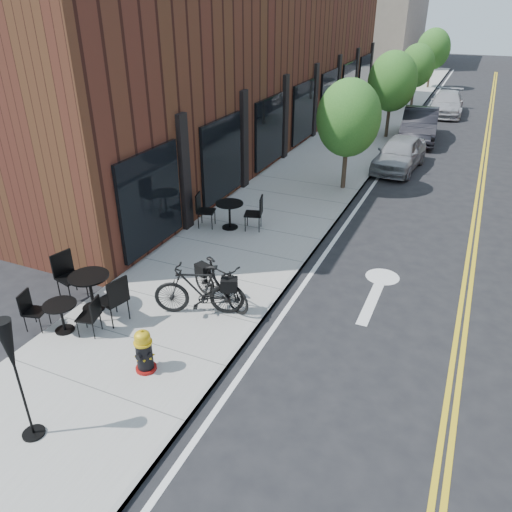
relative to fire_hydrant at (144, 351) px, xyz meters
The scene contains 18 objects.
ground 2.62m from the fire_hydrant, 58.78° to the left, with size 120.00×120.00×0.00m, color black.
sidewalk_near 12.22m from the fire_hydrant, 93.15° to the left, with size 4.00×70.00×0.12m, color #9E9B93.
building_near 17.25m from the fire_hydrant, 107.71° to the left, with size 5.00×28.00×7.00m, color #4E2319.
bg_building_left 50.83m from the fire_hydrant, 97.57° to the left, with size 8.00×14.00×10.00m, color #726656.
tree_near_a 11.40m from the fire_hydrant, 86.27° to the left, with size 2.20×2.20×3.81m.
tree_near_b 19.33m from the fire_hydrant, 87.83° to the left, with size 2.30×2.30×3.98m.
tree_near_c 27.27m from the fire_hydrant, 88.46° to the left, with size 2.10×2.10×3.67m.
tree_near_d 35.27m from the fire_hydrant, 88.81° to the left, with size 2.40×2.40×4.11m.
fire_hydrant is the anchor object (origin of this frame).
bicycle_left 2.06m from the fire_hydrant, 90.10° to the left, with size 0.56×1.98×1.19m, color black.
bicycle_right 2.56m from the fire_hydrant, 84.45° to the left, with size 0.51×1.79×1.08m, color black.
bistro_set_a 2.59m from the fire_hydrant, 151.44° to the left, with size 2.08×1.06×1.09m.
bistro_set_b 2.29m from the fire_hydrant, behind, with size 1.62×0.83×0.85m.
bistro_set_c 6.53m from the fire_hydrant, 102.74° to the left, with size 1.97×1.02×1.04m.
patio_umbrella 2.45m from the fire_hydrant, 109.83° to the right, with size 0.36×0.36×2.20m.
parked_car_a 14.71m from the fire_hydrant, 81.68° to the left, with size 1.56×3.87×1.32m, color gray.
parked_car_b 19.66m from the fire_hydrant, 83.56° to the left, with size 1.60×4.58×1.51m, color black.
parked_car_c 26.42m from the fire_hydrant, 83.80° to the left, with size 1.81×4.46×1.30m, color #AFAFB4.
Camera 1 is at (3.52, -8.01, 6.37)m, focal length 35.00 mm.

